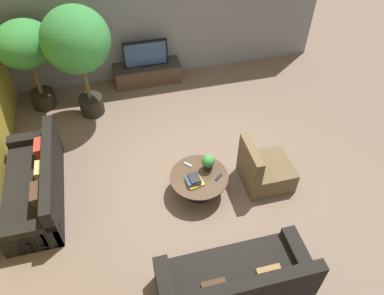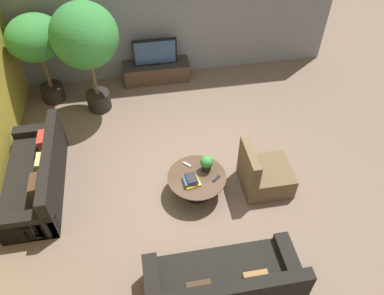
{
  "view_description": "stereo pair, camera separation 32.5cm",
  "coord_description": "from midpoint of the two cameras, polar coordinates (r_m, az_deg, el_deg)",
  "views": [
    {
      "loc": [
        -1.09,
        -4.19,
        5.04
      ],
      "look_at": [
        -0.01,
        0.09,
        0.55
      ],
      "focal_mm": 35.0,
      "sensor_mm": 36.0,
      "label": 1
    },
    {
      "loc": [
        -0.77,
        -4.26,
        5.04
      ],
      "look_at": [
        -0.01,
        0.09,
        0.55
      ],
      "focal_mm": 35.0,
      "sensor_mm": 36.0,
      "label": 2
    }
  ],
  "objects": [
    {
      "name": "ground_plane",
      "position": [
        6.64,
        1.62,
        -3.94
      ],
      "size": [
        24.0,
        24.0,
        0.0
      ],
      "primitive_type": "plane",
      "color": "brown"
    },
    {
      "name": "back_wall_stone",
      "position": [
        8.33,
        -2.76,
        20.26
      ],
      "size": [
        7.4,
        0.12,
        3.0
      ],
      "primitive_type": "cube",
      "color": "slate",
      "rests_on": "ground"
    },
    {
      "name": "media_console",
      "position": [
        8.65,
        -4.35,
        11.49
      ],
      "size": [
        1.47,
        0.5,
        0.43
      ],
      "color": "#473323",
      "rests_on": "ground"
    },
    {
      "name": "television",
      "position": [
        8.39,
        -4.54,
        14.27
      ],
      "size": [
        0.96,
        0.13,
        0.58
      ],
      "color": "black",
      "rests_on": "media_console"
    },
    {
      "name": "coffee_table",
      "position": [
        6.17,
        2.25,
        -5.18
      ],
      "size": [
        0.96,
        0.96,
        0.38
      ],
      "color": "black",
      "rests_on": "ground"
    },
    {
      "name": "couch_by_wall",
      "position": [
        6.65,
        -21.2,
        -4.22
      ],
      "size": [
        0.84,
        2.11,
        0.84
      ],
      "rotation": [
        0.0,
        0.0,
        -1.57
      ],
      "color": "black",
      "rests_on": "ground"
    },
    {
      "name": "couch_near_entry",
      "position": [
        5.25,
        6.65,
        -20.03
      ],
      "size": [
        2.03,
        0.84,
        0.84
      ],
      "rotation": [
        0.0,
        0.0,
        3.14
      ],
      "color": "black",
      "rests_on": "ground"
    },
    {
      "name": "armchair_wicker",
      "position": [
        6.4,
        12.23,
        -4.06
      ],
      "size": [
        0.8,
        0.76,
        0.86
      ],
      "rotation": [
        0.0,
        0.0,
        1.57
      ],
      "color": "brown",
      "rests_on": "ground"
    },
    {
      "name": "potted_palm_tall",
      "position": [
        7.93,
        -21.5,
        14.7
      ],
      "size": [
        1.09,
        1.09,
        1.89
      ],
      "color": "black",
      "rests_on": "ground"
    },
    {
      "name": "potted_palm_corner",
      "position": [
        7.27,
        -14.69,
        15.67
      ],
      "size": [
        1.23,
        1.23,
        2.26
      ],
      "color": "black",
      "rests_on": "ground"
    },
    {
      "name": "potted_plant_tabletop",
      "position": [
        6.08,
        3.76,
        -2.43
      ],
      "size": [
        0.21,
        0.21,
        0.28
      ],
      "color": "black",
      "rests_on": "coffee_table"
    },
    {
      "name": "book_stack",
      "position": [
        5.97,
        1.43,
        -5.04
      ],
      "size": [
        0.29,
        0.29,
        0.11
      ],
      "color": "gold",
      "rests_on": "coffee_table"
    },
    {
      "name": "remote_black",
      "position": [
        6.07,
        5.26,
        -4.77
      ],
      "size": [
        0.15,
        0.13,
        0.02
      ],
      "primitive_type": "cube",
      "rotation": [
        0.0,
        0.0,
        -0.9
      ],
      "color": "black",
      "rests_on": "coffee_table"
    },
    {
      "name": "remote_silver",
      "position": [
        6.24,
        0.73,
        -2.62
      ],
      "size": [
        0.14,
        0.14,
        0.02
      ],
      "primitive_type": "cube",
      "rotation": [
        0.0,
        0.0,
        0.75
      ],
      "color": "gray",
      "rests_on": "coffee_table"
    }
  ]
}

